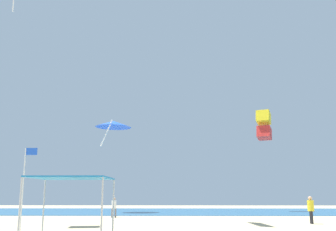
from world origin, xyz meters
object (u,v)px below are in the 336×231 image
(kite_box_yellow, at_px, (264,125))
(canopy_tent, at_px, (72,180))
(banner_flag, at_px, (25,181))
(person_near_tent, at_px, (311,208))
(kite_delta_blue, at_px, (113,124))
(person_leftmost, at_px, (114,206))

(kite_box_yellow, bearing_deg, canopy_tent, -95.91)
(banner_flag, relative_size, kite_box_yellow, 1.18)
(person_near_tent, bearing_deg, kite_delta_blue, 50.29)
(banner_flag, bearing_deg, canopy_tent, -34.51)
(banner_flag, height_order, kite_delta_blue, kite_delta_blue)
(banner_flag, bearing_deg, kite_box_yellow, 55.34)
(person_leftmost, bearing_deg, canopy_tent, -109.62)
(person_leftmost, xyz_separation_m, kite_delta_blue, (-1.78, 9.59, 8.40))
(kite_delta_blue, height_order, kite_box_yellow, kite_box_yellow)
(kite_delta_blue, xyz_separation_m, kite_box_yellow, (16.96, 3.11, 0.39))
(person_leftmost, distance_m, kite_box_yellow, 21.66)
(kite_delta_blue, bearing_deg, person_near_tent, -121.36)
(person_near_tent, xyz_separation_m, person_leftmost, (-13.38, 6.74, -0.06))
(canopy_tent, relative_size, person_leftmost, 2.12)
(person_near_tent, relative_size, person_leftmost, 1.06)
(kite_box_yellow, bearing_deg, banner_flag, -102.20)
(person_near_tent, relative_size, kite_box_yellow, 0.49)
(kite_delta_blue, relative_size, kite_box_yellow, 1.39)
(canopy_tent, xyz_separation_m, person_leftmost, (-0.38, 14.70, -1.46))
(canopy_tent, distance_m, kite_box_yellow, 32.01)
(kite_delta_blue, bearing_deg, banner_flag, -165.91)
(person_leftmost, xyz_separation_m, kite_box_yellow, (15.18, 12.71, 8.78))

